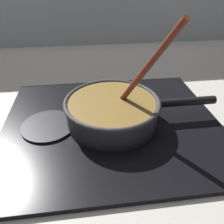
# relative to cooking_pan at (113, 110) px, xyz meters

# --- Properties ---
(ground) EXTENTS (2.40, 1.60, 0.04)m
(ground) POSITION_rel_cooking_pan_xyz_m (-0.07, -0.07, -0.07)
(ground) COLOR beige
(hob_plate) EXTENTS (0.56, 0.48, 0.01)m
(hob_plate) POSITION_rel_cooking_pan_xyz_m (-0.00, 0.00, -0.04)
(hob_plate) COLOR black
(hob_plate) RESTS_ON ground
(burner_ring) EXTENTS (0.16, 0.16, 0.01)m
(burner_ring) POSITION_rel_cooking_pan_xyz_m (-0.00, 0.00, -0.03)
(burner_ring) COLOR #592D0C
(burner_ring) RESTS_ON hob_plate
(spare_burner) EXTENTS (0.13, 0.13, 0.01)m
(spare_burner) POSITION_rel_cooking_pan_xyz_m (-0.17, 0.00, -0.03)
(spare_burner) COLOR #262628
(spare_burner) RESTS_ON hob_plate
(cooking_pan) EXTENTS (0.39, 0.24, 0.28)m
(cooking_pan) POSITION_rel_cooking_pan_xyz_m (0.00, 0.00, 0.00)
(cooking_pan) COLOR #38383D
(cooking_pan) RESTS_ON hob_plate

